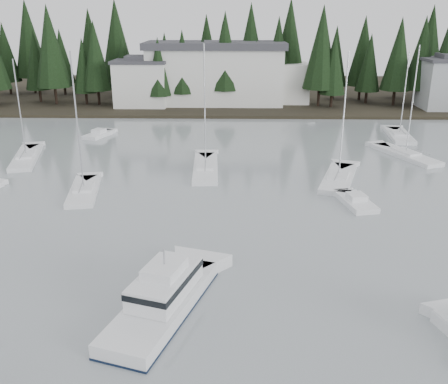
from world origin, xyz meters
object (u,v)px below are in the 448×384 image
object	(u,v)px
sailboat_7	(206,169)
sailboat_9	(27,159)
harbor_inn	(227,74)
sailboat_2	(84,192)
house_west	(141,82)
sailboat_5	(399,137)
cabin_cruiser_center	(163,300)
sailboat_3	(338,180)
runabout_3	(99,135)
runabout_1	(356,203)
sailboat_6	(406,156)

from	to	relation	value
sailboat_7	sailboat_9	world-z (taller)	sailboat_7
harbor_inn	sailboat_2	bearing A→B (deg)	-104.95
house_west	sailboat_5	world-z (taller)	sailboat_5
house_west	cabin_cruiser_center	distance (m)	65.65
sailboat_9	sailboat_3	bearing A→B (deg)	-115.07
sailboat_5	sailboat_7	distance (m)	30.42
harbor_inn	sailboat_7	distance (m)	40.68
cabin_cruiser_center	sailboat_2	xyz separation A→B (m)	(-10.37, 19.68, -0.57)
cabin_cruiser_center	sailboat_3	bearing A→B (deg)	-13.96
sailboat_3	sailboat_5	distance (m)	22.58
sailboat_9	runabout_3	bearing A→B (deg)	-39.33
sailboat_5	sailboat_2	bearing A→B (deg)	128.02
house_west	harbor_inn	bearing A→B (deg)	12.52
harbor_inn	runabout_3	bearing A→B (deg)	-125.03
runabout_1	sailboat_3	bearing A→B (deg)	-9.23
sailboat_3	sailboat_6	size ratio (longest dim) A/B	1.00
cabin_cruiser_center	runabout_3	size ratio (longest dim) A/B	1.92
sailboat_7	sailboat_3	bearing A→B (deg)	-105.82
sailboat_3	runabout_3	bearing A→B (deg)	75.82
sailboat_3	sailboat_9	size ratio (longest dim) A/B	1.11
harbor_inn	runabout_3	size ratio (longest dim) A/B	5.29
harbor_inn	sailboat_5	size ratio (longest dim) A/B	2.43
sailboat_2	sailboat_3	distance (m)	25.54
harbor_inn	sailboat_3	size ratio (longest dim) A/B	2.19
harbor_inn	cabin_cruiser_center	bearing A→B (deg)	-92.06
runabout_3	runabout_1	bearing A→B (deg)	-110.71
cabin_cruiser_center	runabout_1	xyz separation A→B (m)	(15.05, 17.27, -0.53)
sailboat_2	runabout_1	xyz separation A→B (m)	(25.41, -2.41, 0.05)
sailboat_3	sailboat_6	world-z (taller)	sailboat_6
harbor_inn	runabout_1	distance (m)	52.24
runabout_1	sailboat_9	bearing A→B (deg)	57.28
sailboat_2	runabout_1	size ratio (longest dim) A/B	2.56
sailboat_6	sailboat_7	distance (m)	24.46
harbor_inn	sailboat_6	distance (m)	41.24
sailboat_3	sailboat_7	size ratio (longest dim) A/B	0.96
sailboat_5	runabout_1	size ratio (longest dim) A/B	2.26
house_west	sailboat_7	distance (m)	39.56
house_west	sailboat_7	bearing A→B (deg)	-69.95
sailboat_9	harbor_inn	bearing A→B (deg)	-45.99
harbor_inn	sailboat_3	bearing A→B (deg)	-74.16
sailboat_7	sailboat_9	distance (m)	21.72
house_west	cabin_cruiser_center	size ratio (longest dim) A/B	0.89
sailboat_9	cabin_cruiser_center	bearing A→B (deg)	-160.41
sailboat_6	sailboat_5	bearing A→B (deg)	-35.32
house_west	sailboat_2	xyz separation A→B (m)	(2.24, -44.62, -4.57)
harbor_inn	sailboat_5	bearing A→B (deg)	-45.03
runabout_3	sailboat_7	bearing A→B (deg)	-114.61
sailboat_6	runabout_1	size ratio (longest dim) A/B	2.51
house_west	runabout_3	size ratio (longest dim) A/B	1.71
sailboat_3	cabin_cruiser_center	bearing A→B (deg)	166.53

